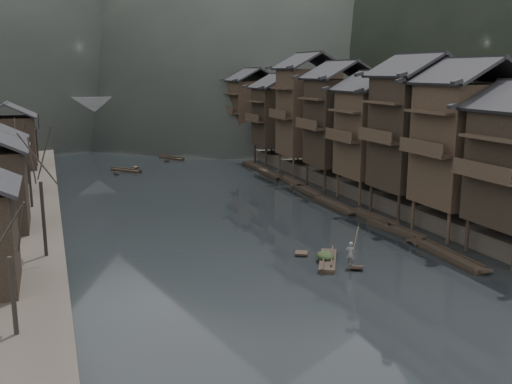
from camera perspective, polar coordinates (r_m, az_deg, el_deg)
name	(u,v)px	position (r m, az deg, el deg)	size (l,w,h in m)	color
water	(269,250)	(44.66, 1.27, -5.79)	(300.00, 300.00, 0.00)	black
right_bank	(380,151)	(95.12, 12.29, 4.03)	(40.00, 200.00, 1.80)	#2D2823
stilt_houses	(348,111)	(67.49, 9.17, 8.01)	(9.00, 67.60, 16.32)	black
bare_trees	(33,153)	(57.15, -21.40, 3.65)	(3.78, 61.73, 7.56)	black
moored_sampans	(322,197)	(62.61, 6.60, -0.47)	(2.45, 51.31, 0.47)	black
midriver_boats	(158,158)	(91.54, -9.78, 3.38)	(13.72, 24.89, 0.44)	black
stone_bridge	(133,116)	(113.01, -12.17, 7.40)	(40.00, 6.00, 9.00)	#4C4C4F
hero_sampan	(328,260)	(41.97, 7.19, -6.77)	(3.41, 5.15, 0.44)	black
cargo_heap	(325,252)	(41.91, 6.93, -5.94)	(1.19, 1.55, 0.71)	black
boatman	(351,251)	(40.66, 9.45, -5.80)	(0.64, 0.42, 1.77)	#525255
bamboo_pole	(355,210)	(39.97, 9.84, -1.77)	(0.06, 0.06, 4.63)	#8C7A51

